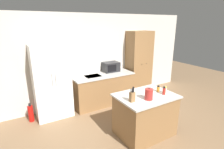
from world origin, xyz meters
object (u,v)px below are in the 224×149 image
object	(u,v)px
refrigerator	(52,82)
microwave	(111,67)
knife_block	(132,96)
kettle	(149,94)
spice_bottle_tall_dark	(158,89)
spice_bottle_amber_oil	(164,91)
spice_bottle_short_red	(165,90)
fire_extinguisher	(31,113)
pantry_cabinet	(139,64)

from	to	relation	value
refrigerator	microwave	bearing A→B (deg)	4.10
knife_block	kettle	xyz separation A→B (m)	(0.33, -0.09, 0.01)
spice_bottle_tall_dark	kettle	size ratio (longest dim) A/B	0.55
kettle	spice_bottle_tall_dark	bearing A→B (deg)	24.30
spice_bottle_amber_oil	refrigerator	bearing A→B (deg)	133.09
spice_bottle_amber_oil	microwave	bearing A→B (deg)	91.32
spice_bottle_short_red	microwave	bearing A→B (deg)	93.27
microwave	spice_bottle_short_red	xyz separation A→B (m)	(0.12, -2.07, -0.07)
spice_bottle_amber_oil	fire_extinguisher	bearing A→B (deg)	140.95
microwave	fire_extinguisher	distance (m)	2.51
pantry_cabinet	refrigerator	bearing A→B (deg)	-178.69
microwave	fire_extinguisher	bearing A→B (deg)	-176.49
refrigerator	spice_bottle_short_red	size ratio (longest dim) A/B	12.36
spice_bottle_tall_dark	spice_bottle_short_red	world-z (taller)	spice_bottle_short_red
pantry_cabinet	microwave	xyz separation A→B (m)	(-1.03, 0.06, 0.01)
kettle	refrigerator	bearing A→B (deg)	125.05
knife_block	spice_bottle_amber_oil	distance (m)	0.78
spice_bottle_short_red	spice_bottle_amber_oil	bearing A→B (deg)	-156.19
microwave	spice_bottle_amber_oil	distance (m)	2.10
pantry_cabinet	spice_bottle_tall_dark	bearing A→B (deg)	-117.41
fire_extinguisher	spice_bottle_amber_oil	bearing A→B (deg)	-39.05
knife_block	pantry_cabinet	bearing A→B (deg)	48.36
spice_bottle_short_red	spice_bottle_tall_dark	bearing A→B (deg)	109.78
microwave	knife_block	bearing A→B (deg)	-109.66
spice_bottle_short_red	fire_extinguisher	bearing A→B (deg)	142.19
pantry_cabinet	kettle	size ratio (longest dim) A/B	8.59
pantry_cabinet	spice_bottle_tall_dark	xyz separation A→B (m)	(-0.96, -1.85, -0.08)
spice_bottle_short_red	pantry_cabinet	bearing A→B (deg)	65.62
refrigerator	spice_bottle_tall_dark	distance (m)	2.58
spice_bottle_tall_dark	spice_bottle_short_red	distance (m)	0.16
microwave	refrigerator	bearing A→B (deg)	-175.90
refrigerator	kettle	world-z (taller)	refrigerator
knife_block	microwave	bearing A→B (deg)	70.34
refrigerator	spice_bottle_amber_oil	bearing A→B (deg)	-46.91
microwave	kettle	distance (m)	2.16
refrigerator	microwave	size ratio (longest dim) A/B	3.85
spice_bottle_short_red	kettle	bearing A→B (deg)	-173.57
microwave	spice_bottle_tall_dark	xyz separation A→B (m)	(0.06, -1.92, -0.08)
kettle	microwave	bearing A→B (deg)	79.50
spice_bottle_tall_dark	knife_block	bearing A→B (deg)	-171.46
knife_block	spice_bottle_short_red	world-z (taller)	knife_block
spice_bottle_short_red	spice_bottle_amber_oil	size ratio (longest dim) A/B	0.86
refrigerator	pantry_cabinet	distance (m)	2.82
pantry_cabinet	spice_bottle_amber_oil	xyz separation A→B (m)	(-0.98, -2.03, -0.06)
spice_bottle_tall_dark	spice_bottle_amber_oil	distance (m)	0.18
refrigerator	microwave	world-z (taller)	refrigerator
fire_extinguisher	knife_block	bearing A→B (deg)	-49.23
spice_bottle_tall_dark	kettle	world-z (taller)	kettle
knife_block	refrigerator	bearing A→B (deg)	119.20
pantry_cabinet	fire_extinguisher	xyz separation A→B (m)	(-3.38, -0.08, -0.83)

